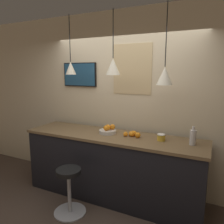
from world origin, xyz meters
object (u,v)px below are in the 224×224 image
(spread_jar, at_px, (161,137))
(mounted_tv, at_px, (80,75))
(fruit_bowl, at_px, (108,130))
(bar_stool, at_px, (69,186))
(juice_bottle, at_px, (193,137))

(spread_jar, relative_size, mounted_tv, 0.17)
(spread_jar, distance_m, mounted_tv, 1.82)
(fruit_bowl, bearing_deg, bar_stool, -110.30)
(bar_stool, distance_m, fruit_bowl, 0.99)
(fruit_bowl, xyz_separation_m, juice_bottle, (1.23, -0.00, 0.05))
(juice_bottle, xyz_separation_m, mounted_tv, (-1.97, 0.37, 0.78))
(fruit_bowl, distance_m, juice_bottle, 1.23)
(bar_stool, xyz_separation_m, mounted_tv, (-0.49, 1.05, 1.49))
(fruit_bowl, height_order, juice_bottle, juice_bottle)
(fruit_bowl, bearing_deg, juice_bottle, -0.22)
(spread_jar, bearing_deg, bar_stool, -147.61)
(juice_bottle, relative_size, mounted_tv, 0.37)
(bar_stool, bearing_deg, fruit_bowl, 69.70)
(fruit_bowl, bearing_deg, mounted_tv, 153.84)
(bar_stool, bearing_deg, spread_jar, 32.39)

